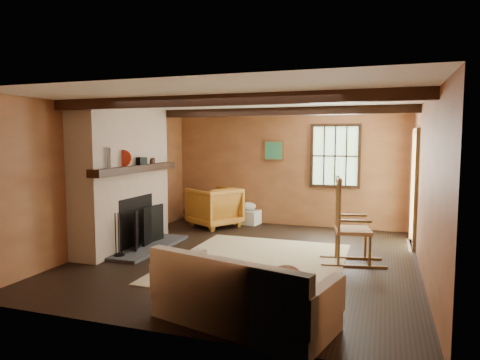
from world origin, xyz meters
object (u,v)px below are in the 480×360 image
at_px(fireplace, 124,183).
at_px(sofa, 241,299).
at_px(rocking_chair, 350,227).
at_px(laundry_basket, 248,217).
at_px(armchair, 214,207).

bearing_deg(fireplace, sofa, -38.78).
xyz_separation_m(rocking_chair, laundry_basket, (-2.34, 2.33, -0.39)).
xyz_separation_m(rocking_chair, sofa, (-0.84, -2.55, -0.28)).
relative_size(rocking_chair, armchair, 1.39).
distance_m(sofa, armchair, 4.84).
bearing_deg(rocking_chair, laundry_basket, 34.65).
xyz_separation_m(fireplace, rocking_chair, (3.73, 0.22, -0.56)).
xyz_separation_m(laundry_basket, armchair, (-0.57, -0.51, 0.27)).
relative_size(fireplace, laundry_basket, 4.80).
xyz_separation_m(fireplace, sofa, (2.90, -2.33, -0.84)).
xyz_separation_m(fireplace, laundry_basket, (1.40, 2.55, -0.95)).
relative_size(sofa, armchair, 2.12).
distance_m(sofa, laundry_basket, 5.10).
height_order(sofa, laundry_basket, sofa).
distance_m(laundry_basket, armchair, 0.81).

